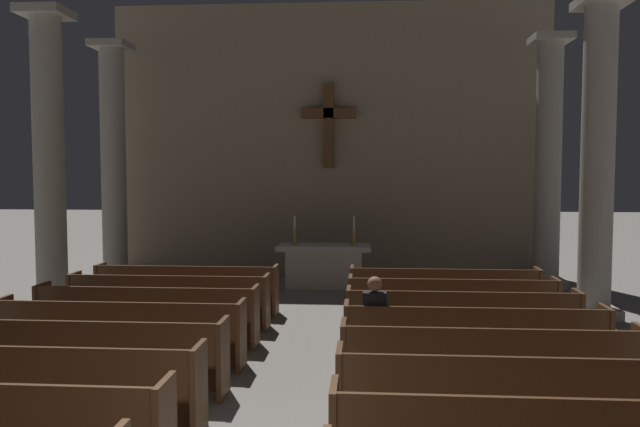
{
  "coord_description": "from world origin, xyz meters",
  "views": [
    {
      "loc": [
        0.99,
        -4.08,
        2.71
      ],
      "look_at": [
        0.0,
        9.33,
        1.83
      ],
      "focal_mm": 35.49,
      "sensor_mm": 36.0,
      "label": 1
    }
  ],
  "objects_px": {
    "pew_right_row_7": "(452,305)",
    "pew_right_row_8": "(444,293)",
    "pew_left_row_5": "(120,333)",
    "pew_left_row_4": "(85,356)",
    "pew_left_row_3": "(38,386)",
    "pew_right_row_3": "(512,398)",
    "candlestick_left": "(295,235)",
    "pew_right_row_6": "(462,320)",
    "altar": "(324,265)",
    "pew_right_row_4": "(490,365)",
    "column_left_fourth": "(114,166)",
    "column_right_third": "(597,165)",
    "pew_left_row_7": "(169,301)",
    "pew_left_row_8": "(187,289)",
    "pew_left_row_6": "(147,315)",
    "lone_worshipper": "(374,321)",
    "column_right_fourth": "(548,166)",
    "column_left_third": "(49,165)",
    "pew_right_row_5": "(474,340)"
  },
  "relations": [
    {
      "from": "pew_right_row_3",
      "to": "altar",
      "type": "height_order",
      "value": "altar"
    },
    {
      "from": "pew_left_row_3",
      "to": "pew_left_row_4",
      "type": "xyz_separation_m",
      "value": [
        0.0,
        1.1,
        0.0
      ]
    },
    {
      "from": "pew_left_row_5",
      "to": "candlestick_left",
      "type": "bearing_deg",
      "value": 74.63
    },
    {
      "from": "pew_right_row_4",
      "to": "pew_right_row_8",
      "type": "distance_m",
      "value": 4.4
    },
    {
      "from": "pew_left_row_3",
      "to": "pew_left_row_5",
      "type": "xyz_separation_m",
      "value": [
        0.0,
        2.2,
        0.0
      ]
    },
    {
      "from": "pew_right_row_6",
      "to": "altar",
      "type": "distance_m",
      "value": 5.74
    },
    {
      "from": "pew_right_row_4",
      "to": "lone_worshipper",
      "type": "distance_m",
      "value": 1.76
    },
    {
      "from": "pew_left_row_7",
      "to": "pew_left_row_8",
      "type": "xyz_separation_m",
      "value": [
        0.0,
        1.1,
        0.0
      ]
    },
    {
      "from": "pew_left_row_6",
      "to": "column_left_third",
      "type": "xyz_separation_m",
      "value": [
        -2.79,
        2.45,
        2.37
      ]
    },
    {
      "from": "pew_right_row_4",
      "to": "column_left_fourth",
      "type": "relative_size",
      "value": 0.59
    },
    {
      "from": "pew_right_row_3",
      "to": "lone_worshipper",
      "type": "relative_size",
      "value": 2.64
    },
    {
      "from": "pew_right_row_5",
      "to": "column_right_third",
      "type": "bearing_deg",
      "value": 51.83
    },
    {
      "from": "pew_left_row_4",
      "to": "pew_left_row_6",
      "type": "relative_size",
      "value": 1.0
    },
    {
      "from": "column_right_fourth",
      "to": "candlestick_left",
      "type": "xyz_separation_m",
      "value": [
        -5.92,
        -0.41,
        -1.63
      ]
    },
    {
      "from": "column_left_fourth",
      "to": "altar",
      "type": "xyz_separation_m",
      "value": [
        5.22,
        -0.41,
        -2.32
      ]
    },
    {
      "from": "pew_left_row_7",
      "to": "pew_right_row_8",
      "type": "distance_m",
      "value": 4.99
    },
    {
      "from": "pew_right_row_6",
      "to": "pew_right_row_7",
      "type": "relative_size",
      "value": 1.0
    },
    {
      "from": "pew_left_row_6",
      "to": "column_left_fourth",
      "type": "relative_size",
      "value": 0.59
    },
    {
      "from": "pew_right_row_7",
      "to": "pew_right_row_8",
      "type": "height_order",
      "value": "same"
    },
    {
      "from": "pew_left_row_4",
      "to": "pew_right_row_8",
      "type": "height_order",
      "value": "same"
    },
    {
      "from": "pew_right_row_7",
      "to": "column_right_third",
      "type": "height_order",
      "value": "column_right_third"
    },
    {
      "from": "pew_left_row_5",
      "to": "pew_right_row_7",
      "type": "relative_size",
      "value": 1.0
    },
    {
      "from": "pew_left_row_7",
      "to": "pew_left_row_3",
      "type": "bearing_deg",
      "value": -90.0
    },
    {
      "from": "pew_right_row_3",
      "to": "column_right_third",
      "type": "relative_size",
      "value": 0.59
    },
    {
      "from": "pew_right_row_7",
      "to": "candlestick_left",
      "type": "xyz_separation_m",
      "value": [
        -3.13,
        4.1,
        0.75
      ]
    },
    {
      "from": "pew_left_row_3",
      "to": "column_right_fourth",
      "type": "bearing_deg",
      "value": 49.34
    },
    {
      "from": "pew_left_row_6",
      "to": "column_right_third",
      "type": "relative_size",
      "value": 0.59
    },
    {
      "from": "pew_right_row_8",
      "to": "candlestick_left",
      "type": "xyz_separation_m",
      "value": [
        -3.13,
        3.0,
        0.75
      ]
    },
    {
      "from": "pew_right_row_4",
      "to": "column_left_third",
      "type": "distance_m",
      "value": 9.27
    },
    {
      "from": "pew_left_row_5",
      "to": "column_left_fourth",
      "type": "xyz_separation_m",
      "value": [
        -2.79,
        6.71,
        2.37
      ]
    },
    {
      "from": "pew_left_row_4",
      "to": "pew_right_row_7",
      "type": "bearing_deg",
      "value": 34.15
    },
    {
      "from": "pew_right_row_6",
      "to": "altar",
      "type": "xyz_separation_m",
      "value": [
        -2.43,
        5.2,
        0.06
      ]
    },
    {
      "from": "pew_left_row_5",
      "to": "pew_left_row_4",
      "type": "bearing_deg",
      "value": -90.0
    },
    {
      "from": "pew_right_row_4",
      "to": "altar",
      "type": "xyz_separation_m",
      "value": [
        -2.43,
        7.4,
        0.06
      ]
    },
    {
      "from": "candlestick_left",
      "to": "pew_right_row_3",
      "type": "bearing_deg",
      "value": -69.78
    },
    {
      "from": "pew_right_row_4",
      "to": "column_left_fourth",
      "type": "xyz_separation_m",
      "value": [
        -7.66,
        7.81,
        2.37
      ]
    },
    {
      "from": "column_right_fourth",
      "to": "candlestick_left",
      "type": "bearing_deg",
      "value": -176.04
    },
    {
      "from": "pew_left_row_8",
      "to": "altar",
      "type": "relative_size",
      "value": 1.58
    },
    {
      "from": "pew_right_row_8",
      "to": "pew_left_row_8",
      "type": "bearing_deg",
      "value": 180.0
    },
    {
      "from": "pew_left_row_4",
      "to": "pew_left_row_7",
      "type": "distance_m",
      "value": 3.3
    },
    {
      "from": "pew_right_row_3",
      "to": "candlestick_left",
      "type": "xyz_separation_m",
      "value": [
        -3.13,
        8.5,
        0.75
      ]
    },
    {
      "from": "pew_left_row_6",
      "to": "candlestick_left",
      "type": "bearing_deg",
      "value": 71.58
    },
    {
      "from": "pew_left_row_8",
      "to": "altar",
      "type": "bearing_deg",
      "value": 50.99
    },
    {
      "from": "column_left_fourth",
      "to": "pew_left_row_7",
      "type": "bearing_deg",
      "value": -58.27
    },
    {
      "from": "pew_right_row_8",
      "to": "lone_worshipper",
      "type": "relative_size",
      "value": 2.64
    },
    {
      "from": "candlestick_left",
      "to": "pew_left_row_3",
      "type": "bearing_deg",
      "value": -101.52
    },
    {
      "from": "pew_left_row_5",
      "to": "column_right_fourth",
      "type": "bearing_deg",
      "value": 41.25
    },
    {
      "from": "pew_left_row_7",
      "to": "candlestick_left",
      "type": "distance_m",
      "value": 4.52
    },
    {
      "from": "pew_left_row_8",
      "to": "column_right_fourth",
      "type": "height_order",
      "value": "column_right_fourth"
    },
    {
      "from": "pew_right_row_3",
      "to": "pew_right_row_7",
      "type": "bearing_deg",
      "value": 90.0
    }
  ]
}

